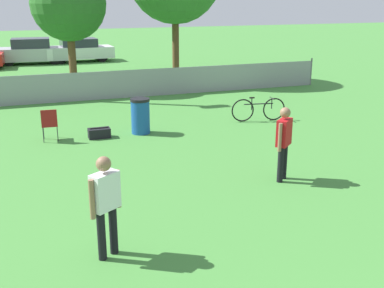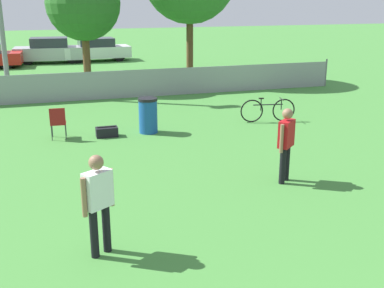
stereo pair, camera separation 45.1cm
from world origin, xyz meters
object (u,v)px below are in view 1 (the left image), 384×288
at_px(bicycle_sideline, 258,109).
at_px(player_receiver_white, 106,199).
at_px(parked_car_white, 79,50).
at_px(tree_near_pole, 68,4).
at_px(gear_bag_sideline, 99,133).
at_px(trash_bin, 140,116).
at_px(folding_chair_sideline, 50,123).
at_px(parked_car_silver, 31,51).
at_px(player_thrower_red, 284,138).

bearing_deg(bicycle_sideline, player_receiver_white, -122.08).
bearing_deg(parked_car_white, bicycle_sideline, -81.04).
distance_m(tree_near_pole, gear_bag_sideline, 8.52).
bearing_deg(trash_bin, parked_car_white, 88.85).
height_order(folding_chair_sideline, trash_bin, trash_bin).
relative_size(bicycle_sideline, gear_bag_sideline, 2.87).
xyz_separation_m(trash_bin, parked_car_white, (0.34, 17.04, 0.16)).
bearing_deg(trash_bin, bicycle_sideline, 1.94).
relative_size(tree_near_pole, parked_car_silver, 1.22).
bearing_deg(parked_car_white, folding_chair_sideline, -102.89).
height_order(player_thrower_red, folding_chair_sideline, player_thrower_red).
bearing_deg(folding_chair_sideline, trash_bin, -178.02).
xyz_separation_m(player_thrower_red, trash_bin, (-2.02, 4.77, -0.44)).
bearing_deg(player_receiver_white, folding_chair_sideline, 61.06).
xyz_separation_m(folding_chair_sideline, trash_bin, (2.58, -0.07, 0.00)).
height_order(bicycle_sideline, parked_car_silver, parked_car_silver).
distance_m(folding_chair_sideline, gear_bag_sideline, 1.40).
bearing_deg(tree_near_pole, player_thrower_red, -76.18).
distance_m(bicycle_sideline, parked_car_white, 17.29).
distance_m(tree_near_pole, trash_bin, 8.36).
height_order(player_receiver_white, gear_bag_sideline, player_receiver_white).
distance_m(trash_bin, parked_car_silver, 17.22).
relative_size(trash_bin, parked_car_silver, 0.25).
height_order(bicycle_sideline, gear_bag_sideline, bicycle_sideline).
xyz_separation_m(player_thrower_red, folding_chair_sideline, (-4.60, 4.84, -0.44)).
relative_size(folding_chair_sideline, gear_bag_sideline, 1.49).
bearing_deg(player_receiver_white, parked_car_silver, 58.36).
distance_m(trash_bin, gear_bag_sideline, 1.31).
relative_size(gear_bag_sideline, parked_car_silver, 0.15).
height_order(player_receiver_white, trash_bin, player_receiver_white).
xyz_separation_m(player_receiver_white, parked_car_silver, (-0.27, 23.76, -0.24)).
bearing_deg(gear_bag_sideline, parked_car_silver, 94.03).
relative_size(tree_near_pole, player_receiver_white, 3.13).
bearing_deg(parked_car_white, parked_car_silver, 176.88).
bearing_deg(trash_bin, gear_bag_sideline, -176.35).
xyz_separation_m(bicycle_sideline, parked_car_silver, (-6.41, 16.91, 0.34)).
relative_size(folding_chair_sideline, parked_car_white, 0.22).
distance_m(tree_near_pole, parked_car_white, 9.87).
bearing_deg(player_thrower_red, trash_bin, 71.72).
distance_m(gear_bag_sideline, parked_car_silver, 17.17).
relative_size(player_receiver_white, parked_car_silver, 0.39).
bearing_deg(gear_bag_sideline, player_receiver_white, -98.06).
bearing_deg(trash_bin, player_receiver_white, -108.02).
height_order(gear_bag_sideline, parked_car_white, parked_car_white).
distance_m(folding_chair_sideline, trash_bin, 2.58).
height_order(trash_bin, parked_car_white, parked_car_white).
height_order(folding_chair_sideline, parked_car_white, parked_car_white).
bearing_deg(parked_car_silver, gear_bag_sideline, -82.65).
relative_size(folding_chair_sideline, trash_bin, 0.88).
distance_m(gear_bag_sideline, parked_car_white, 17.20).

